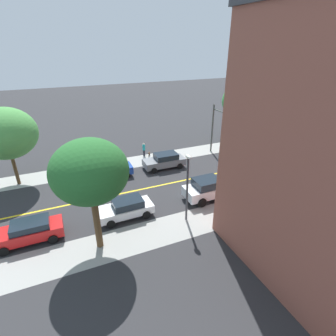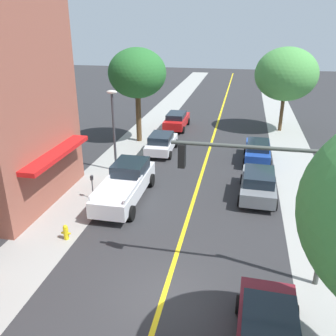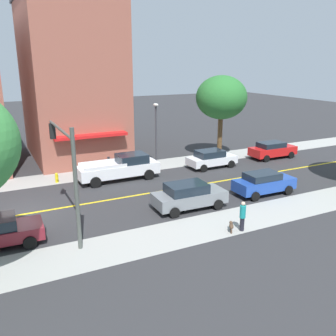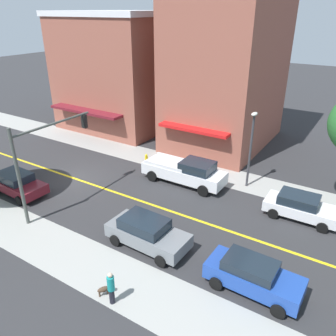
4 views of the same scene
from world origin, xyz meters
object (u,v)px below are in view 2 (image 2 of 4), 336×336
Objects in this scene: maroon_sedan_right_curb at (268,333)px; small_dog at (327,194)px; fire_hydrant at (66,232)px; street_lamp at (113,121)px; street_tree_left_far at (286,74)px; traffic_light_mast at (276,186)px; red_sedan_left_curb at (177,120)px; white_sedan_left_curb at (161,143)px; white_pickup_truck at (126,183)px; parking_meter at (92,183)px; street_tree_left_near at (137,73)px; grey_sedan_right_curb at (258,183)px; pedestrian_teal_shirt at (330,182)px; blue_sedan_right_curb at (258,151)px.

small_dog is at bearing -16.69° from maroon_sedan_right_curb.
street_lamp is (-0.54, 8.50, 3.08)m from fire_hydrant.
traffic_light_mast is (-2.14, -21.76, -1.12)m from street_tree_left_far.
maroon_sedan_right_curb is at bearing -162.87° from red_sedan_left_curb.
white_pickup_truck is (-0.23, -8.06, 0.17)m from white_sedan_left_curb.
white_sedan_left_curb is at bearing -178.97° from red_sedan_left_curb.
traffic_light_mast is 1.09× the size of street_lamp.
fire_hydrant is at bearing -5.57° from traffic_light_mast.
white_sedan_left_curb is (2.12, 8.43, -0.14)m from parking_meter.
street_tree_left_near is 7.05m from street_lamp.
grey_sedan_right_curb reaches higher than small_dog.
small_dog is at bearing -79.01° from white_pickup_truck.
red_sedan_left_curb is 16.91m from small_dog.
grey_sedan_right_curb is (8.84, 6.37, 0.47)m from fire_hydrant.
street_tree_left_far is 14.27m from pedestrian_teal_shirt.
street_tree_left_near is 16.79m from small_dog.
white_sedan_left_curb is 12.36m from pedestrian_teal_shirt.
white_pickup_truck is at bearing -120.73° from street_tree_left_far.
street_lamp is 3.29× the size of pedestrian_teal_shirt.
street_tree_left_far is at bearing 25.34° from street_tree_left_near.
white_sedan_left_curb is 12.49m from small_dog.
traffic_light_mast is 3.59× the size of pedestrian_teal_shirt.
grey_sedan_right_curb is (-2.32, -14.51, -4.28)m from street_tree_left_far.
red_sedan_left_curb is 10.34m from blue_sedan_right_curb.
red_sedan_left_curb is 0.99× the size of grey_sedan_right_curb.
red_sedan_left_curb is 2.72× the size of pedestrian_teal_shirt.
grey_sedan_right_curb is (9.66, -8.84, -4.76)m from street_tree_left_near.
street_tree_left_far reaches higher than parking_meter.
maroon_sedan_right_curb is (9.32, -8.77, -0.15)m from parking_meter.
street_lamp is 16.32m from maroon_sedan_right_curb.
white_pickup_truck reaches higher than blue_sedan_right_curb.
street_tree_left_far is 13.26m from white_sedan_left_curb.
white_sedan_left_curb reaches higher than fire_hydrant.
fire_hydrant is at bearing -86.91° from street_tree_left_near.
pedestrian_teal_shirt is at bearing -116.21° from white_sedan_left_curb.
maroon_sedan_right_curb is 2.67× the size of pedestrian_teal_shirt.
parking_meter is 0.85× the size of pedestrian_teal_shirt.
street_lamp reaches higher than grey_sedan_right_curb.
white_sedan_left_curb is at bearing 82.35° from fire_hydrant.
parking_meter is at bearing 172.72° from red_sedan_left_curb.
street_tree_left_far is 17.11m from street_lamp.
grey_sedan_right_curb is 10.91m from maroon_sedan_right_curb.
white_pickup_truck is at bearing -35.95° from traffic_light_mast.
maroon_sedan_right_curb is 6.99× the size of small_dog.
white_pickup_truck is at bearing 136.81° from blue_sedan_right_curb.
street_tree_left_far is at bearing -13.41° from blue_sedan_right_curb.
maroon_sedan_right_curb is at bearing -178.04° from grey_sedan_right_curb.
parking_meter is 0.33× the size of white_sedan_left_curb.
red_sedan_left_curb is at bearing 4.35° from pedestrian_teal_shirt.
white_pickup_truck reaches higher than maroon_sedan_right_curb.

